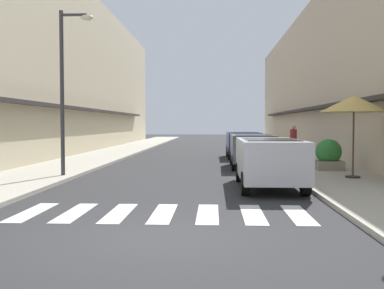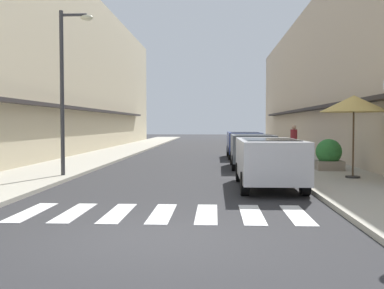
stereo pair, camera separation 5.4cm
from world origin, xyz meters
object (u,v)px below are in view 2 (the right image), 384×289
Objects in this scene: parked_car_near at (269,157)px; street_lamp at (67,76)px; pedestrian_walking_far at (294,141)px; planter_midblock at (329,155)px; parked_car_mid at (252,147)px; parked_car_far at (244,142)px; cafe_umbrella at (354,104)px.

parked_car_near is 0.78× the size of street_lamp.
street_lamp is 11.94m from pedestrian_walking_far.
parked_car_near is at bearing 36.38° from pedestrian_walking_far.
pedestrian_walking_far is at bearing 95.90° from planter_midblock.
parked_car_mid is 3.88m from pedestrian_walking_far.
parked_car_far is 1.52× the size of cafe_umbrella.
street_lamp reaches higher than planter_midblock.
parked_car_near is 7.57m from street_lamp.
parked_car_near is 3.67× the size of planter_midblock.
cafe_umbrella is (9.75, -0.34, -1.01)m from street_lamp.
street_lamp is (-6.75, -4.21, 2.66)m from parked_car_mid.
parked_car_far is 12.42m from street_lamp.
parked_car_far is at bearing 90.00° from parked_car_near.
pedestrian_walking_far reaches higher than parked_car_near.
pedestrian_walking_far is (2.32, 3.11, 0.12)m from parked_car_mid.
parked_car_mid is at bearing -90.00° from parked_car_far.
parked_car_mid is at bearing 123.35° from cafe_umbrella.
cafe_umbrella is 7.84m from pedestrian_walking_far.
pedestrian_walking_far reaches higher than planter_midblock.
pedestrian_walking_far is at bearing 53.21° from parked_car_mid.
planter_midblock is 0.69× the size of pedestrian_walking_far.
parked_car_mid is 1.45× the size of cafe_umbrella.
parked_car_near is 9.77m from pedestrian_walking_far.
parked_car_mid reaches higher than planter_midblock.
parked_car_far is (0.00, 12.24, -0.00)m from parked_car_near.
parked_car_mid is 3.28× the size of planter_midblock.
planter_midblock is at bearing -69.88° from parked_car_far.
street_lamp is 3.27× the size of pedestrian_walking_far.
street_lamp is 4.72× the size of planter_midblock.
pedestrian_walking_far is (2.32, -2.76, 0.12)m from parked_car_far.
parked_car_far is 2.38× the size of pedestrian_walking_far.
cafe_umbrella reaches higher than pedestrian_walking_far.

